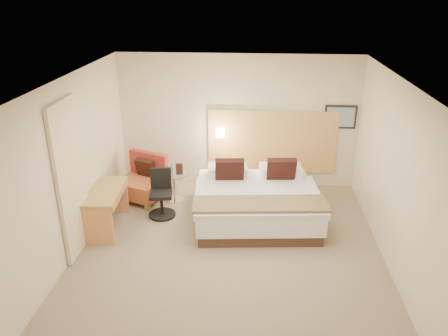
# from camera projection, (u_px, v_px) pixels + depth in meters

# --- Properties ---
(floor) EXTENTS (4.80, 5.00, 0.02)m
(floor) POSITION_uv_depth(u_px,v_px,m) (229.00, 248.00, 7.04)
(floor) COLOR #7B6A53
(floor) RESTS_ON ground
(ceiling) EXTENTS (4.80, 5.00, 0.02)m
(ceiling) POSITION_uv_depth(u_px,v_px,m) (230.00, 79.00, 5.98)
(ceiling) COLOR silver
(ceiling) RESTS_ON floor
(wall_back) EXTENTS (4.80, 0.02, 2.70)m
(wall_back) POSITION_uv_depth(u_px,v_px,m) (238.00, 121.00, 8.81)
(wall_back) COLOR beige
(wall_back) RESTS_ON floor
(wall_front) EXTENTS (4.80, 0.02, 2.70)m
(wall_front) POSITION_uv_depth(u_px,v_px,m) (213.00, 272.00, 4.20)
(wall_front) COLOR beige
(wall_front) RESTS_ON floor
(wall_left) EXTENTS (0.02, 5.00, 2.70)m
(wall_left) POSITION_uv_depth(u_px,v_px,m) (73.00, 165.00, 6.68)
(wall_left) COLOR beige
(wall_left) RESTS_ON floor
(wall_right) EXTENTS (0.02, 5.00, 2.70)m
(wall_right) POSITION_uv_depth(u_px,v_px,m) (395.00, 175.00, 6.34)
(wall_right) COLOR beige
(wall_right) RESTS_ON floor
(headboard_panel) EXTENTS (2.60, 0.04, 1.30)m
(headboard_panel) POSITION_uv_depth(u_px,v_px,m) (272.00, 142.00, 8.88)
(headboard_panel) COLOR tan
(headboard_panel) RESTS_ON wall_back
(art_frame) EXTENTS (0.62, 0.03, 0.47)m
(art_frame) POSITION_uv_depth(u_px,v_px,m) (340.00, 117.00, 8.58)
(art_frame) COLOR black
(art_frame) RESTS_ON wall_back
(art_canvas) EXTENTS (0.54, 0.01, 0.39)m
(art_canvas) POSITION_uv_depth(u_px,v_px,m) (341.00, 117.00, 8.57)
(art_canvas) COLOR #758DA2
(art_canvas) RESTS_ON wall_back
(lamp_arm) EXTENTS (0.02, 0.12, 0.02)m
(lamp_arm) POSITION_uv_depth(u_px,v_px,m) (220.00, 132.00, 8.83)
(lamp_arm) COLOR silver
(lamp_arm) RESTS_ON wall_back
(lamp_shade) EXTENTS (0.15, 0.15, 0.15)m
(lamp_shade) POSITION_uv_depth(u_px,v_px,m) (220.00, 133.00, 8.78)
(lamp_shade) COLOR #FFEDC6
(lamp_shade) RESTS_ON wall_back
(curtain) EXTENTS (0.06, 0.90, 2.42)m
(curtain) POSITION_uv_depth(u_px,v_px,m) (71.00, 180.00, 6.50)
(curtain) COLOR beige
(curtain) RESTS_ON wall_left
(bottle_a) EXTENTS (0.07, 0.07, 0.20)m
(bottle_a) POSITION_uv_depth(u_px,v_px,m) (168.00, 169.00, 8.33)
(bottle_a) COLOR #86ACD0
(bottle_a) RESTS_ON side_table
(bottle_b) EXTENTS (0.07, 0.07, 0.20)m
(bottle_b) POSITION_uv_depth(u_px,v_px,m) (172.00, 167.00, 8.39)
(bottle_b) COLOR #83B2CB
(bottle_b) RESTS_ON side_table
(menu_folder) EXTENTS (0.14, 0.08, 0.22)m
(menu_folder) POSITION_uv_depth(u_px,v_px,m) (179.00, 169.00, 8.30)
(menu_folder) COLOR #311D14
(menu_folder) RESTS_ON side_table
(bed) EXTENTS (2.32, 2.27, 1.05)m
(bed) POSITION_uv_depth(u_px,v_px,m) (256.00, 200.00, 7.82)
(bed) COLOR #422A21
(bed) RESTS_ON floor
(lounge_chair) EXTENTS (1.05, 0.99, 0.88)m
(lounge_chair) POSITION_uv_depth(u_px,v_px,m) (143.00, 181.00, 8.53)
(lounge_chair) COLOR #A87E4F
(lounge_chair) RESTS_ON floor
(side_table) EXTENTS (0.59, 0.59, 0.56)m
(side_table) POSITION_uv_depth(u_px,v_px,m) (174.00, 186.00, 8.45)
(side_table) COLOR white
(side_table) RESTS_ON floor
(desk) EXTENTS (0.61, 1.20, 0.73)m
(desk) POSITION_uv_depth(u_px,v_px,m) (107.00, 198.00, 7.37)
(desk) COLOR #A78341
(desk) RESTS_ON floor
(desk_chair) EXTENTS (0.56, 0.56, 0.86)m
(desk_chair) POSITION_uv_depth(u_px,v_px,m) (161.00, 197.00, 7.89)
(desk_chair) COLOR black
(desk_chair) RESTS_ON floor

